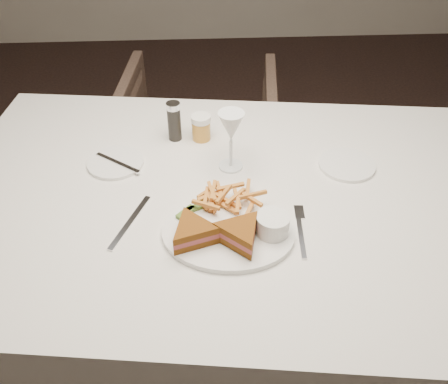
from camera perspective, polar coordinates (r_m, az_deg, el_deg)
name	(u,v)px	position (r m, az deg, el deg)	size (l,w,h in m)	color
ground	(263,281)	(2.10, 4.51, -10.05)	(5.00, 5.00, 0.00)	black
table	(223,286)	(1.59, -0.10, -10.68)	(1.50, 1.00, 0.75)	silver
chair_far	(199,137)	(2.28, -2.86, 6.35)	(0.67, 0.63, 0.69)	#47352B
table_setting	(225,196)	(1.26, 0.11, -0.44)	(0.82, 0.64, 0.18)	white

